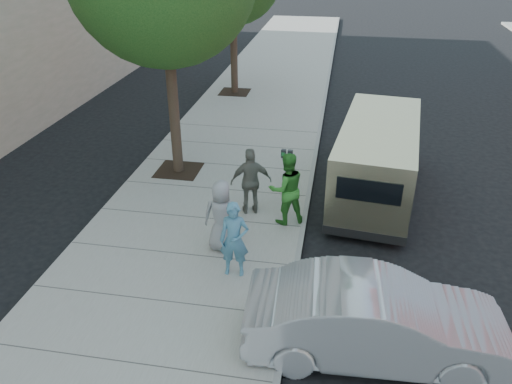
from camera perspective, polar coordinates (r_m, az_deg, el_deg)
ground at (r=11.78m, az=-1.64°, el=-3.98°), size 120.00×120.00×0.00m
sidewalk at (r=11.96m, az=-6.36°, el=-3.21°), size 5.00×60.00×0.15m
curb_face at (r=11.58m, az=5.38°, el=-4.30°), size 0.12×60.00×0.16m
parking_meter at (r=12.24m, az=3.51°, el=3.24°), size 0.28×0.12×1.34m
van at (r=13.05m, az=13.67°, el=3.77°), size 2.38×5.51×1.98m
sedan at (r=8.45m, az=13.65°, el=-14.09°), size 4.31×1.71×1.40m
person_officer at (r=9.64m, az=-2.50°, el=-5.47°), size 0.60×0.42×1.57m
person_green_shirt at (r=11.30m, az=3.51°, el=0.38°), size 1.04×0.95×1.72m
person_gray_shirt at (r=10.39m, az=-3.91°, el=-2.75°), size 0.83×0.59×1.59m
person_striped_polo at (r=11.69m, az=-0.57°, el=1.23°), size 1.04×0.66×1.65m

